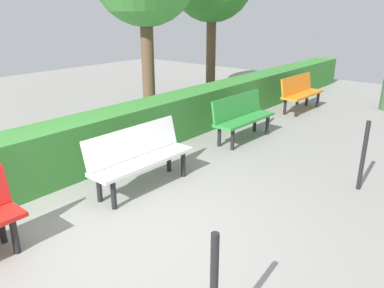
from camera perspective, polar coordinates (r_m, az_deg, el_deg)
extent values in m
plane|color=gray|center=(4.41, -10.89, -13.76)|extent=(23.32, 23.32, 0.00)
cube|color=orange|center=(9.82, 16.36, 7.18)|extent=(1.51, 0.46, 0.05)
cube|color=orange|center=(9.86, 15.49, 8.70)|extent=(1.50, 0.14, 0.42)
cylinder|color=black|center=(10.35, 18.42, 6.33)|extent=(0.07, 0.07, 0.39)
cylinder|color=black|center=(10.46, 16.91, 6.62)|extent=(0.07, 0.07, 0.39)
cylinder|color=black|center=(9.28, 15.48, 5.17)|extent=(0.07, 0.07, 0.39)
cylinder|color=black|center=(9.41, 13.84, 5.50)|extent=(0.07, 0.07, 0.39)
cube|color=#2D8C38|center=(7.32, 7.99, 3.70)|extent=(1.52, 0.47, 0.05)
cube|color=#2D8C38|center=(7.36, 6.84, 5.74)|extent=(1.50, 0.16, 0.42)
cylinder|color=black|center=(7.79, 11.29, 2.81)|extent=(0.07, 0.07, 0.39)
cylinder|color=black|center=(7.94, 9.44, 3.24)|extent=(0.07, 0.07, 0.39)
cylinder|color=black|center=(6.83, 6.13, 0.67)|extent=(0.07, 0.07, 0.39)
cylinder|color=black|center=(6.99, 4.14, 1.20)|extent=(0.07, 0.07, 0.39)
cube|color=white|center=(5.30, -7.32, -2.53)|extent=(1.62, 0.46, 0.05)
cube|color=white|center=(5.35, -8.80, 0.31)|extent=(1.62, 0.18, 0.42)
cylinder|color=black|center=(5.71, -1.33, -3.08)|extent=(0.07, 0.07, 0.39)
cylinder|color=black|center=(5.90, -3.50, -2.34)|extent=(0.07, 0.07, 0.39)
cylinder|color=black|center=(4.91, -11.74, -7.50)|extent=(0.07, 0.07, 0.39)
cylinder|color=black|center=(5.13, -13.82, -6.44)|extent=(0.07, 0.07, 0.39)
cylinder|color=black|center=(4.40, -25.12, -12.50)|extent=(0.07, 0.07, 0.39)
cylinder|color=black|center=(4.65, -26.77, -11.02)|extent=(0.07, 0.07, 0.39)
cube|color=#387F33|center=(6.26, -14.00, 0.56)|extent=(19.32, 0.66, 0.83)
cylinder|color=brown|center=(11.41, 2.87, 13.83)|extent=(0.28, 0.28, 2.50)
cylinder|color=brown|center=(8.90, -6.66, 12.03)|extent=(0.29, 0.29, 2.48)
cylinder|color=black|center=(5.71, 24.40, -1.65)|extent=(0.06, 0.06, 1.00)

